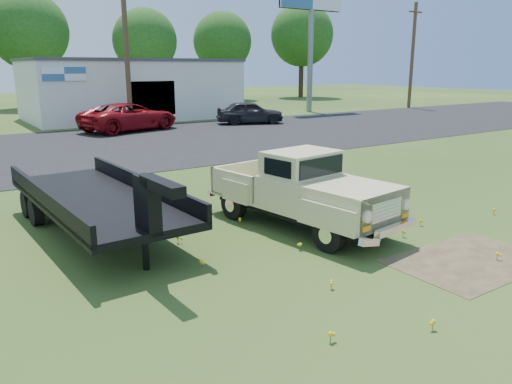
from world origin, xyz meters
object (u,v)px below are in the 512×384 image
Objects in this scene: vintage_pickup_truck at (301,189)px; flatbed_trailer at (96,193)px; dark_sedan at (250,113)px; red_pickup at (130,117)px; billboard at (311,2)px.

flatbed_trailer is (-4.03, 2.14, 0.02)m from vintage_pickup_truck.
dark_sedan is at bearing 45.74° from flatbed_trailer.
vintage_pickup_truck is 0.86× the size of red_pickup.
vintage_pickup_truck is 19.61m from red_pickup.
flatbed_trailer is at bearing 159.36° from dark_sedan.
flatbed_trailer is at bearing 144.07° from vintage_pickup_truck.
flatbed_trailer reaches higher than dark_sedan.
vintage_pickup_truck is at bearing 155.02° from red_pickup.
billboard is 2.59× the size of dark_sedan.
billboard is 1.64× the size of flatbed_trailer.
flatbed_trailer is 1.17× the size of red_pickup.
dark_sedan is (-9.07, -4.98, -7.81)m from billboard.
vintage_pickup_truck is at bearing 171.24° from dark_sedan.
flatbed_trailer is 22.14m from dark_sedan.
red_pickup is at bearing 105.63° from dark_sedan.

